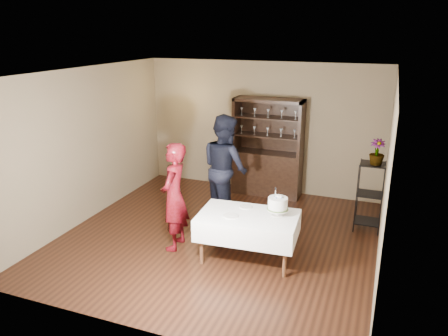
{
  "coord_description": "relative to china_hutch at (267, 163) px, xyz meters",
  "views": [
    {
      "loc": [
        2.42,
        -6.11,
        3.33
      ],
      "look_at": [
        0.06,
        0.1,
        1.19
      ],
      "focal_mm": 35.0,
      "sensor_mm": 36.0,
      "label": 1
    }
  ],
  "objects": [
    {
      "name": "plate_far",
      "position": [
        0.35,
        -2.49,
        0.06
      ],
      "size": [
        0.24,
        0.24,
        0.01
      ],
      "primitive_type": "cylinder",
      "rotation": [
        0.0,
        0.0,
        0.23
      ],
      "color": "silver",
      "rests_on": "cake_table"
    },
    {
      "name": "floor",
      "position": [
        -0.2,
        -2.25,
        -0.66
      ],
      "size": [
        5.0,
        5.0,
        0.0
      ],
      "primitive_type": "plane",
      "color": "black",
      "rests_on": "ground"
    },
    {
      "name": "plate_near",
      "position": [
        0.25,
        -2.9,
        0.06
      ],
      "size": [
        0.28,
        0.28,
        0.01
      ],
      "primitive_type": "cylinder",
      "rotation": [
        0.0,
        0.0,
        -0.34
      ],
      "color": "silver",
      "rests_on": "cake_table"
    },
    {
      "name": "woman",
      "position": [
        -0.72,
        -2.79,
        0.19
      ],
      "size": [
        0.48,
        0.66,
        1.7
      ],
      "primitive_type": "imported",
      "rotation": [
        0.0,
        0.0,
        -1.46
      ],
      "color": "#370705",
      "rests_on": "floor"
    },
    {
      "name": "potted_plant",
      "position": [
        2.12,
        -1.1,
        0.74
      ],
      "size": [
        0.26,
        0.26,
        0.43
      ],
      "primitive_type": "imported",
      "rotation": [
        0.0,
        0.0,
        0.1
      ],
      "color": "#44602E",
      "rests_on": "plant_etagere"
    },
    {
      "name": "cake_table",
      "position": [
        0.47,
        -2.76,
        -0.11
      ],
      "size": [
        1.5,
        0.98,
        0.72
      ],
      "rotation": [
        0.0,
        0.0,
        0.07
      ],
      "color": "white",
      "rests_on": "floor"
    },
    {
      "name": "wall_right",
      "position": [
        2.3,
        -2.25,
        0.69
      ],
      "size": [
        0.02,
        5.0,
        2.7
      ],
      "primitive_type": "cube",
      "color": "brown",
      "rests_on": "floor"
    },
    {
      "name": "wall_left",
      "position": [
        -2.7,
        -2.25,
        0.69
      ],
      "size": [
        0.02,
        5.0,
        2.7
      ],
      "primitive_type": "cube",
      "color": "brown",
      "rests_on": "floor"
    },
    {
      "name": "china_hutch",
      "position": [
        0.0,
        0.0,
        0.0
      ],
      "size": [
        1.4,
        0.48,
        2.0
      ],
      "color": "black",
      "rests_on": "floor"
    },
    {
      "name": "back_wall",
      "position": [
        -0.2,
        0.25,
        0.69
      ],
      "size": [
        5.0,
        0.02,
        2.7
      ],
      "primitive_type": "cube",
      "color": "brown",
      "rests_on": "floor"
    },
    {
      "name": "ceiling",
      "position": [
        -0.2,
        -2.25,
        2.04
      ],
      "size": [
        5.0,
        5.0,
        0.0
      ],
      "primitive_type": "plane",
      "rotation": [
        3.14,
        0.0,
        0.0
      ],
      "color": "silver",
      "rests_on": "back_wall"
    },
    {
      "name": "plant_etagere",
      "position": [
        2.08,
        -1.05,
        -0.01
      ],
      "size": [
        0.42,
        0.42,
        1.2
      ],
      "color": "black",
      "rests_on": "floor"
    },
    {
      "name": "cake",
      "position": [
        0.87,
        -2.63,
        0.23
      ],
      "size": [
        0.32,
        0.32,
        0.44
      ],
      "rotation": [
        0.0,
        0.0,
        -0.08
      ],
      "color": "silver",
      "rests_on": "cake_table"
    },
    {
      "name": "man",
      "position": [
        -0.37,
        -1.47,
        0.3
      ],
      "size": [
        1.18,
        1.15,
        1.92
      ],
      "primitive_type": "imported",
      "rotation": [
        0.0,
        0.0,
        2.47
      ],
      "color": "black",
      "rests_on": "floor"
    }
  ]
}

